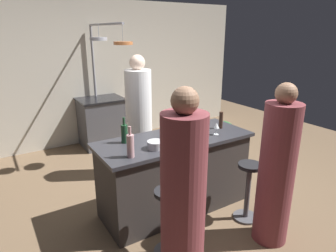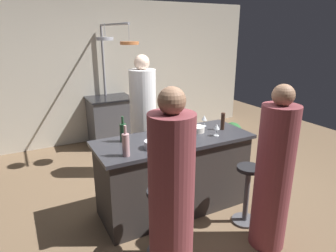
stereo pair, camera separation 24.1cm
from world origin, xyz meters
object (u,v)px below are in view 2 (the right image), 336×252
guest_left (171,201)px  wine_glass_by_chef (176,135)px  wine_bottle_green (123,132)px  guest_right (274,176)px  wine_bottle_dark (188,134)px  mixing_bowl_blue (181,136)px  chef (143,121)px  stove_range (111,121)px  mixing_bowl_steel (152,144)px  bar_stool_right (247,192)px  mixing_bowl_ceramic (197,129)px  pepper_mill (223,121)px  wine_glass_near_left_guest (204,118)px  wine_bottle_rose (126,144)px  wine_glass_near_right_guest (217,127)px  potted_plant (232,135)px  bar_stool_left (161,219)px

guest_left → wine_glass_by_chef: bearing=58.8°
wine_bottle_green → guest_right: bearing=-47.2°
wine_bottle_dark → mixing_bowl_blue: size_ratio=1.49×
chef → wine_bottle_green: bearing=-125.0°
stove_range → mixing_bowl_steel: bearing=-97.6°
bar_stool_right → mixing_bowl_ceramic: (-0.23, 0.68, 0.56)m
pepper_mill → mixing_bowl_blue: bearing=-175.4°
wine_bottle_green → wine_glass_near_left_guest: 1.09m
mixing_bowl_ceramic → mixing_bowl_steel: bearing=-162.4°
stove_range → pepper_mill: pepper_mill is taller
chef → wine_glass_near_left_guest: size_ratio=12.00×
pepper_mill → wine_bottle_rose: size_ratio=0.68×
wine_bottle_rose → mixing_bowl_ceramic: bearing=15.6°
guest_right → wine_bottle_dark: (-0.48, 0.77, 0.25)m
wine_glass_near_right_guest → mixing_bowl_blue: size_ratio=0.76×
chef → wine_bottle_green: (-0.60, -0.86, 0.20)m
potted_plant → mixing_bowl_steel: 2.55m
mixing_bowl_ceramic → wine_glass_by_chef: bearing=-151.7°
chef → wine_bottle_dark: chef is taller
stove_range → guest_right: (0.52, -3.44, 0.31)m
chef → wine_bottle_rose: bearing=-119.7°
wine_bottle_rose → mixing_bowl_ceramic: 1.04m
wine_glass_near_right_guest → bar_stool_right: bearing=-77.1°
wine_glass_near_left_guest → wine_glass_by_chef: size_ratio=1.00×
wine_bottle_green → wine_bottle_rose: (-0.11, -0.38, 0.01)m
wine_bottle_dark → wine_glass_near_right_guest: (0.42, 0.05, -0.00)m
bar_stool_right → potted_plant: size_ratio=1.31×
guest_left → mixing_bowl_steel: bearing=75.2°
guest_right → pepper_mill: guest_right is taller
wine_bottle_green → wine_glass_by_chef: bearing=-35.1°
wine_bottle_green → wine_glass_near_right_guest: 1.06m
guest_left → mixing_bowl_ceramic: (0.90, 1.03, 0.15)m
guest_left → wine_bottle_green: (0.02, 1.13, 0.22)m
pepper_mill → mixing_bowl_ceramic: (-0.33, 0.07, -0.07)m
potted_plant → wine_bottle_dark: size_ratio=1.82×
guest_right → wine_bottle_rose: bearing=146.8°
bar_stool_right → guest_left: (-1.13, -0.35, 0.41)m
bar_stool_left → mixing_bowl_steel: 0.74m
mixing_bowl_steel → wine_bottle_dark: bearing=-8.1°
wine_bottle_dark → wine_bottle_rose: bearing=-179.7°
bar_stool_right → wine_glass_near_left_guest: 1.04m
bar_stool_left → wine_bottle_green: (-0.06, 0.79, 0.63)m
stove_range → wine_glass_near_right_guest: size_ratio=6.10×
guest_left → wine_bottle_rose: 0.79m
wine_bottle_dark → mixing_bowl_steel: (-0.39, 0.06, -0.07)m
pepper_mill → wine_bottle_dark: (-0.62, -0.20, 0.00)m
wine_bottle_dark → mixing_bowl_blue: bearing=85.8°
stove_range → wine_bottle_green: bearing=-103.4°
wine_bottle_rose → wine_glass_by_chef: wine_bottle_rose is taller
guest_right → potted_plant: bearing=58.9°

